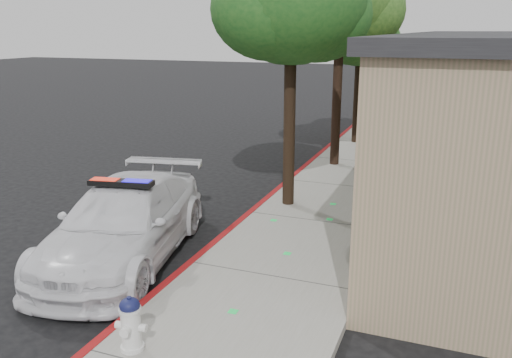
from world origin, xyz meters
The scene contains 8 objects.
ground centered at (0.00, 0.00, 0.00)m, with size 120.00×120.00×0.00m, color black.
sidewalk centered at (1.60, 3.00, 0.07)m, with size 3.20×60.00×0.15m, color gray.
red_curb centered at (0.06, 3.00, 0.08)m, with size 0.14×60.00×0.16m, color #A01118.
police_car centered at (-1.35, -0.02, 0.75)m, with size 3.06×5.44×1.61m.
fire_hydrant centered at (0.63, -2.77, 0.54)m, with size 0.45×0.39×0.78m.
street_tree_near centered at (0.71, 3.94, 4.85)m, with size 3.49×3.45×6.30m.
street_tree_mid centered at (0.89, 8.35, 5.06)m, with size 3.69×3.41×6.51m.
street_tree_far centered at (0.85, 11.97, 4.05)m, with size 2.84×2.78×5.19m.
Camera 1 is at (4.46, -8.02, 4.34)m, focal length 37.09 mm.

